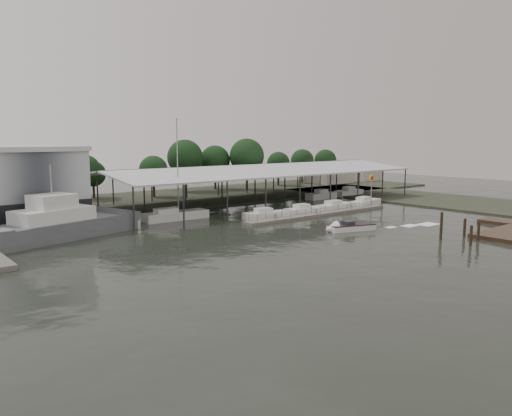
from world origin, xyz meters
TOP-DOWN VIEW (x-y plane):
  - ground at (0.00, 0.00)m, footprint 200.00×200.00m
  - land_strip_far at (0.00, 42.00)m, footprint 140.00×30.00m
  - land_strip_east at (45.00, 10.00)m, footprint 20.00×60.00m
  - covered_boat_shed at (17.00, 28.00)m, footprint 58.24×24.00m
  - floating_dock at (15.00, 10.00)m, footprint 28.00×2.00m
  - shell_fuel_sign at (27.00, 9.99)m, footprint 1.10×0.18m
  - distant_commercial_buildings at (59.03, 44.69)m, footprint 22.00×8.00m
  - grey_trawler at (-20.53, 17.19)m, footprint 19.53×10.00m
  - white_sailboat at (-4.07, 20.16)m, footprint 9.64×2.94m
  - speedboat_underway at (8.43, -0.83)m, footprint 17.24×6.98m
  - moored_cruiser_0 at (6.34, 12.51)m, footprint 6.97×3.43m
  - moored_cruiser_1 at (13.54, 12.11)m, footprint 6.47×2.72m
  - moored_cruiser_2 at (20.63, 12.14)m, footprint 7.47×2.59m
  - moored_cruiser_3 at (28.36, 12.27)m, footprint 7.82×3.71m
  - mooring_pilings at (14.07, -15.13)m, footprint 4.42×8.92m
  - horizon_tree_line at (24.40, 48.16)m, footprint 68.05×12.19m

SIDE VIEW (x-z plane):
  - ground at x=0.00m, z-range 0.00..0.00m
  - land_strip_far at x=0.00m, z-range -0.05..0.25m
  - land_strip_east at x=45.00m, z-range -0.05..0.25m
  - floating_dock at x=15.00m, z-range -0.50..0.90m
  - speedboat_underway at x=8.43m, z-range -0.61..1.39m
  - moored_cruiser_2 at x=20.63m, z-range -0.24..1.46m
  - moored_cruiser_3 at x=28.36m, z-range -0.24..1.46m
  - moored_cruiser_0 at x=6.34m, z-range -0.24..1.46m
  - moored_cruiser_1 at x=13.54m, z-range -0.24..1.46m
  - white_sailboat at x=-4.07m, z-range -6.56..7.88m
  - mooring_pilings at x=14.07m, z-range -0.91..2.85m
  - grey_trawler at x=-20.53m, z-range -2.84..6.00m
  - distant_commercial_buildings at x=59.03m, z-range -0.16..3.84m
  - shell_fuel_sign at x=27.00m, z-range 1.15..6.70m
  - covered_boat_shed at x=17.00m, z-range 2.65..9.61m
  - horizon_tree_line at x=24.40m, z-range 0.76..12.18m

